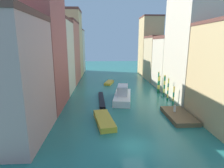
# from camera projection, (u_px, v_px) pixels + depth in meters

# --- Properties ---
(ground_plane) EXTENTS (154.00, 154.00, 0.00)m
(ground_plane) POSITION_uv_depth(u_px,v_px,m) (117.00, 91.00, 44.76)
(ground_plane) COLOR #28756B
(building_left_0) EXTENTS (7.08, 11.05, 15.17)m
(building_left_0) POSITION_uv_depth(u_px,v_px,m) (12.00, 78.00, 21.32)
(building_left_0) COLOR tan
(building_left_0) RESTS_ON ground
(building_left_1) EXTENTS (7.08, 11.37, 21.02)m
(building_left_1) POSITION_uv_depth(u_px,v_px,m) (41.00, 50.00, 31.69)
(building_left_1) COLOR #B25147
(building_left_1) RESTS_ON ground
(building_left_2) EXTENTS (7.08, 10.00, 17.05)m
(building_left_2) POSITION_uv_depth(u_px,v_px,m) (57.00, 57.00, 42.57)
(building_left_2) COLOR beige
(building_left_2) RESTS_ON ground
(building_left_3) EXTENTS (7.08, 12.04, 17.95)m
(building_left_3) POSITION_uv_depth(u_px,v_px,m) (66.00, 52.00, 53.22)
(building_left_3) COLOR #C6705B
(building_left_3) RESTS_ON ground
(building_left_4) EXTENTS (7.08, 9.36, 22.73)m
(building_left_4) POSITION_uv_depth(u_px,v_px,m) (71.00, 44.00, 63.11)
(building_left_4) COLOR #DBB77A
(building_left_4) RESTS_ON ground
(building_left_5) EXTENTS (7.08, 8.78, 16.84)m
(building_left_5) POSITION_uv_depth(u_px,v_px,m) (75.00, 51.00, 72.97)
(building_left_5) COLOR beige
(building_left_5) RESTS_ON ground
(building_right_1) EXTENTS (7.08, 12.20, 21.59)m
(building_right_1) POSITION_uv_depth(u_px,v_px,m) (191.00, 47.00, 35.99)
(building_right_1) COLOR beige
(building_right_1) RESTS_ON ground
(building_right_2) EXTENTS (7.08, 9.63, 13.45)m
(building_right_2) POSITION_uv_depth(u_px,v_px,m) (170.00, 62.00, 47.47)
(building_right_2) COLOR beige
(building_right_2) RESTS_ON ground
(building_right_3) EXTENTS (7.08, 10.73, 13.83)m
(building_right_3) POSITION_uv_depth(u_px,v_px,m) (158.00, 58.00, 57.51)
(building_right_3) COLOR beige
(building_right_3) RESTS_ON ground
(building_right_4) EXTENTS (7.08, 9.12, 20.92)m
(building_right_4) POSITION_uv_depth(u_px,v_px,m) (150.00, 46.00, 66.69)
(building_right_4) COLOR #DBB77A
(building_right_4) RESTS_ON ground
(waterfront_dock) EXTENTS (3.72, 7.20, 0.67)m
(waterfront_dock) POSITION_uv_depth(u_px,v_px,m) (179.00, 116.00, 28.92)
(waterfront_dock) COLOR brown
(waterfront_dock) RESTS_ON ground
(person_on_dock) EXTENTS (0.36, 0.36, 1.39)m
(person_on_dock) POSITION_uv_depth(u_px,v_px,m) (175.00, 108.00, 29.54)
(person_on_dock) COLOR white
(person_on_dock) RESTS_ON waterfront_dock
(mooring_pole_0) EXTENTS (0.31, 0.31, 3.80)m
(mooring_pole_0) POSITION_uv_depth(u_px,v_px,m) (173.00, 96.00, 34.08)
(mooring_pole_0) COLOR #197247
(mooring_pole_0) RESTS_ON ground
(mooring_pole_1) EXTENTS (0.30, 0.30, 4.74)m
(mooring_pole_1) POSITION_uv_depth(u_px,v_px,m) (168.00, 90.00, 36.71)
(mooring_pole_1) COLOR #197247
(mooring_pole_1) RESTS_ON ground
(mooring_pole_2) EXTENTS (0.37, 0.37, 4.89)m
(mooring_pole_2) POSITION_uv_depth(u_px,v_px,m) (164.00, 86.00, 39.66)
(mooring_pole_2) COLOR #197247
(mooring_pole_2) RESTS_ON ground
(mooring_pole_3) EXTENTS (0.32, 0.32, 5.22)m
(mooring_pole_3) POSITION_uv_depth(u_px,v_px,m) (158.00, 82.00, 42.48)
(mooring_pole_3) COLOR #197247
(mooring_pole_3) RESTS_ON ground
(mooring_pole_4) EXTENTS (0.34, 0.34, 4.13)m
(mooring_pole_4) POSITION_uv_depth(u_px,v_px,m) (159.00, 84.00, 43.20)
(mooring_pole_4) COLOR #197247
(mooring_pole_4) RESTS_ON ground
(vaporetto_white) EXTENTS (4.69, 9.86, 3.21)m
(vaporetto_white) POSITION_uv_depth(u_px,v_px,m) (123.00, 95.00, 37.42)
(vaporetto_white) COLOR white
(vaporetto_white) RESTS_ON ground
(gondola_black) EXTENTS (1.45, 10.18, 0.54)m
(gondola_black) POSITION_uv_depth(u_px,v_px,m) (102.00, 100.00, 37.26)
(gondola_black) COLOR black
(gondola_black) RESTS_ON ground
(motorboat_0) EXTENTS (3.21, 5.82, 0.61)m
(motorboat_0) POSITION_uv_depth(u_px,v_px,m) (109.00, 83.00, 53.24)
(motorboat_0) COLOR gold
(motorboat_0) RESTS_ON ground
(motorboat_1) EXTENTS (3.44, 7.22, 0.80)m
(motorboat_1) POSITION_uv_depth(u_px,v_px,m) (104.00, 120.00, 27.05)
(motorboat_1) COLOR gold
(motorboat_1) RESTS_ON ground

